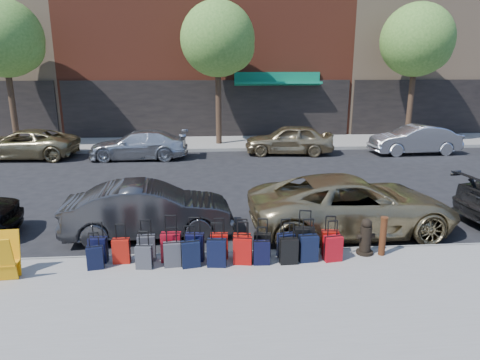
{
  "coord_description": "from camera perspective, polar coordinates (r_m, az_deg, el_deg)",
  "views": [
    {
      "loc": [
        -0.16,
        -13.36,
        4.21
      ],
      "look_at": [
        0.77,
        -1.5,
        1.02
      ],
      "focal_mm": 32.0,
      "sensor_mm": 36.0,
      "label": 1
    }
  ],
  "objects": [
    {
      "name": "suitcase_back_8",
      "position": [
        9.2,
        6.51,
        -9.37
      ],
      "size": [
        0.38,
        0.23,
        0.89
      ],
      "rotation": [
        0.0,
        0.0,
        0.03
      ],
      "color": "black",
      "rests_on": "sidewalk_near"
    },
    {
      "name": "suitcase_front_1",
      "position": [
        9.5,
        -15.54,
        -9.08
      ],
      "size": [
        0.35,
        0.19,
        0.86
      ],
      "rotation": [
        0.0,
        0.0,
        -0.0
      ],
      "color": "#AC150B",
      "rests_on": "sidewalk_near"
    },
    {
      "name": "car_near_1",
      "position": [
        11.03,
        -12.03,
        -3.96
      ],
      "size": [
        4.28,
        1.79,
        1.37
      ],
      "primitive_type": "imported",
      "rotation": [
        0.0,
        0.0,
        1.65
      ],
      "color": "#363638",
      "rests_on": "ground"
    },
    {
      "name": "car_far_2",
      "position": [
        21.07,
        6.54,
        5.39
      ],
      "size": [
        4.42,
        2.16,
        1.45
      ],
      "primitive_type": "imported",
      "rotation": [
        0.0,
        0.0,
        -1.68
      ],
      "color": "tan",
      "rests_on": "ground"
    },
    {
      "name": "suitcase_front_10",
      "position": [
        9.74,
        11.89,
        -8.16
      ],
      "size": [
        0.39,
        0.24,
        0.89
      ],
      "rotation": [
        0.0,
        0.0,
        -0.11
      ],
      "color": "#940F09",
      "rests_on": "sidewalk_near"
    },
    {
      "name": "suitcase_back_10",
      "position": [
        9.47,
        12.27,
        -8.89
      ],
      "size": [
        0.4,
        0.27,
        0.89
      ],
      "rotation": [
        0.0,
        0.0,
        0.15
      ],
      "color": "#A80A15",
      "rests_on": "sidewalk_near"
    },
    {
      "name": "suitcase_back_6",
      "position": [
        9.13,
        0.36,
        -9.4
      ],
      "size": [
        0.42,
        0.28,
        0.92
      ],
      "rotation": [
        0.0,
        0.0,
        -0.16
      ],
      "color": "#AA0D0A",
      "rests_on": "sidewalk_near"
    },
    {
      "name": "curb_far",
      "position": [
        21.73,
        -4.01,
        4.0
      ],
      "size": [
        60.0,
        0.08,
        0.15
      ],
      "primitive_type": "cube",
      "color": "gray",
      "rests_on": "ground"
    },
    {
      "name": "ground",
      "position": [
        14.0,
        -3.64,
        -2.51
      ],
      "size": [
        120.0,
        120.0,
        0.0
      ],
      "primitive_type": "plane",
      "color": "black",
      "rests_on": "ground"
    },
    {
      "name": "suitcase_back_0",
      "position": [
        9.41,
        -18.76,
        -9.76
      ],
      "size": [
        0.35,
        0.24,
        0.78
      ],
      "rotation": [
        0.0,
        0.0,
        0.16
      ],
      "color": "black",
      "rests_on": "sidewalk_near"
    },
    {
      "name": "suitcase_front_6",
      "position": [
        9.34,
        0.25,
        -8.84
      ],
      "size": [
        0.4,
        0.26,
        0.9
      ],
      "rotation": [
        0.0,
        0.0,
        -0.15
      ],
      "color": "#A0110A",
      "rests_on": "sidewalk_near"
    },
    {
      "name": "display_rack",
      "position": [
        9.62,
        -29.02,
        -8.99
      ],
      "size": [
        0.55,
        0.6,
        0.92
      ],
      "rotation": [
        0.0,
        0.0,
        0.07
      ],
      "color": "#F09F0D",
      "rests_on": "sidewalk_near"
    },
    {
      "name": "suitcase_front_9",
      "position": [
        9.58,
        8.57,
        -8.12
      ],
      "size": [
        0.46,
        0.31,
        1.03
      ],
      "rotation": [
        0.0,
        0.0,
        -0.18
      ],
      "color": "black",
      "rests_on": "sidewalk_near"
    },
    {
      "name": "suitcase_front_2",
      "position": [
        9.48,
        -12.35,
        -8.82
      ],
      "size": [
        0.38,
        0.23,
        0.9
      ],
      "rotation": [
        0.0,
        0.0,
        0.06
      ],
      "color": "#38383C",
      "rests_on": "sidewalk_near"
    },
    {
      "name": "suitcase_back_9",
      "position": [
        9.34,
        9.1,
        -8.96
      ],
      "size": [
        0.41,
        0.25,
        0.94
      ],
      "rotation": [
        0.0,
        0.0,
        0.07
      ],
      "color": "black",
      "rests_on": "sidewalk_near"
    },
    {
      "name": "suitcase_front_4",
      "position": [
        9.32,
        -6.07,
        -8.87
      ],
      "size": [
        0.42,
        0.27,
        0.96
      ],
      "rotation": [
        0.0,
        0.0,
        -0.13
      ],
      "color": "black",
      "rests_on": "sidewalk_near"
    },
    {
      "name": "tree_right",
      "position": [
        25.53,
        22.78,
        16.6
      ],
      "size": [
        3.8,
        3.8,
        7.27
      ],
      "color": "black",
      "rests_on": "sidewalk_far"
    },
    {
      "name": "sidewalk_near",
      "position": [
        8.01,
        -2.8,
        -16.09
      ],
      "size": [
        60.0,
        4.0,
        0.15
      ],
      "primitive_type": "cube",
      "color": "gray",
      "rests_on": "ground"
    },
    {
      "name": "car_far_0",
      "position": [
        22.36,
        -26.9,
        4.28
      ],
      "size": [
        4.93,
        2.46,
        1.34
      ],
      "primitive_type": "imported",
      "rotation": [
        0.0,
        0.0,
        -1.62
      ],
      "color": "#93845A",
      "rests_on": "ground"
    },
    {
      "name": "sidewalk_far",
      "position": [
        23.72,
        -4.06,
        4.93
      ],
      "size": [
        60.0,
        4.0,
        0.15
      ],
      "primitive_type": "cube",
      "color": "gray",
      "rests_on": "ground"
    },
    {
      "name": "suitcase_front_5",
      "position": [
        9.38,
        -2.79,
        -8.76
      ],
      "size": [
        0.38,
        0.22,
        0.9
      ],
      "rotation": [
        0.0,
        0.0,
        -0.04
      ],
      "color": "#A90F0A",
      "rests_on": "sidewalk_near"
    },
    {
      "name": "suitcase_front_7",
      "position": [
        9.46,
        2.99,
        -8.61
      ],
      "size": [
        0.39,
        0.27,
        0.87
      ],
      "rotation": [
        0.0,
        0.0,
        -0.21
      ],
      "color": "black",
      "rests_on": "sidewalk_near"
    },
    {
      "name": "tree_center",
      "position": [
        22.9,
        -2.62,
        18.0
      ],
      "size": [
        3.8,
        3.8,
        7.27
      ],
      "color": "black",
      "rests_on": "sidewalk_far"
    },
    {
      "name": "suitcase_back_5",
      "position": [
        9.03,
        -3.13,
        -9.66
      ],
      "size": [
        0.41,
        0.27,
        0.94
      ],
      "rotation": [
        0.0,
        0.0,
        -0.11
      ],
      "color": "black",
      "rests_on": "sidewalk_near"
    },
    {
      "name": "car_near_2",
      "position": [
        11.42,
        14.71,
        -3.18
      ],
      "size": [
        5.43,
        2.71,
        1.48
      ],
      "primitive_type": "imported",
      "rotation": [
        0.0,
        0.0,
        1.62
      ],
      "color": "#9D8B60",
      "rests_on": "ground"
    },
    {
      "name": "fire_hydrant",
      "position": [
        9.93,
        16.41,
        -7.38
      ],
      "size": [
        0.42,
        0.37,
        0.83
      ],
      "rotation": [
        0.0,
        0.0,
        0.15
      ],
      "color": "black",
      "rests_on": "sidewalk_near"
    },
    {
      "name": "suitcase_front_0",
      "position": [
        9.68,
        -18.37,
        -8.81
      ],
      "size": [
        0.38,
        0.23,
        0.89
      ],
      "rotation": [
        0.0,
        0.0,
        -0.08
      ],
      "color": "black",
      "rests_on": "sidewalk_near"
    },
    {
      "name": "tree_left",
      "position": [
        24.86,
        -28.67,
        16.03
      ],
      "size": [
        3.8,
        3.8,
        7.27
      ],
      "color": "black",
      "rests_on": "sidewalk_far"
    },
    {
      "name": "car_far_3",
      "position": [
        22.71,
        22.26,
        5.01
      ],
      "size": [
        4.34,
        1.67,
        1.41
      ],
      "primitive_type": "imported",
      "rotation": [
        0.0,
        0.0,
        -1.53
      ],
      "color": "#AFB1B6",
      "rests_on": "ground"
    },
    {
      "name": "suitcase_front_8",
      "position": [
        9.48,
        6.13,
        -8.63
      ],
      "size": [
        0.39,
        0.26,
        0.86
      ],
      "rotation": [
        0.0,
        0.0,
        0.2
      ],
      "color": "black",
      "rests_on": "sidewalk_near"
    },
    {
      "name": "car_far_1",
      "position": [
        20.42,
        -13.36,
        4.58
      ],
      "size": [
        4.56,
        1.95,
        1.31
      ],
      "primitive_type": "imported",
      "rotation": [
        0.0,
        0.0,
        -1.6
      ],
      "color": "silver",
      "rests_on": "ground"
    },
    {
      "name": "suitcase_back_3",
      "position": [
        9.13,
        -9.03,
        -9.76
      ],
      "size": [
        0.37,
        0.24,
        0.84
      ],
      "rotation": [
        0.0,
        0.0,
        0.1
      ],
      "color": "#3E3E43",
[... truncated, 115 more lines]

